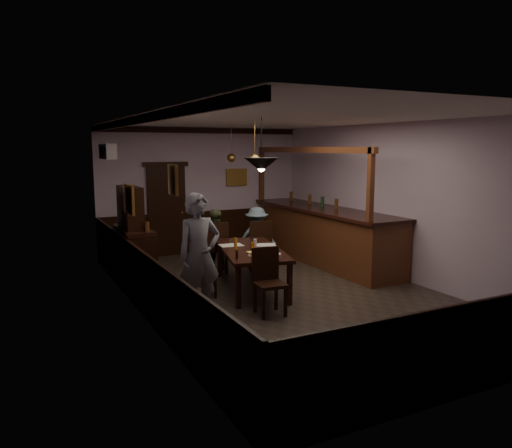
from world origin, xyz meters
TOP-DOWN VIEW (x-y plane):
  - room at (0.00, 0.00)m, footprint 5.01×8.01m
  - dining_table at (-0.40, 0.51)m, footprint 1.51×2.38m
  - chair_far_left at (-0.52, 1.84)m, footprint 0.55×0.55m
  - chair_far_right at (0.34, 1.62)m, footprint 0.57×0.57m
  - chair_near at (-0.74, -0.77)m, footprint 0.48×0.48m
  - chair_side at (-1.35, 0.55)m, footprint 0.54×0.54m
  - person_standing at (-1.73, -0.45)m, footprint 0.72×0.51m
  - person_seated_left at (-0.46, 2.12)m, footprint 0.70×0.60m
  - person_seated_right at (0.42, 1.90)m, footprint 0.97×0.81m
  - newspaper_left at (-0.60, 0.93)m, footprint 0.45×0.34m
  - newspaper_right at (-0.05, 0.68)m, footprint 0.50×0.43m
  - napkin at (-0.52, 0.23)m, footprint 0.18×0.18m
  - saucer at (-0.23, -0.12)m, footprint 0.15×0.15m
  - coffee_cup at (-0.27, -0.08)m, footprint 0.10×0.10m
  - pastry_plate at (-0.61, -0.06)m, footprint 0.22×0.22m
  - pastry_ring_a at (-0.64, -0.04)m, footprint 0.13×0.13m
  - pastry_ring_b at (-0.54, 0.01)m, footprint 0.13×0.13m
  - soda_can at (-0.40, 0.44)m, footprint 0.07×0.07m
  - beer_glass at (-0.67, 0.58)m, footprint 0.06×0.06m
  - water_glass at (-0.29, 0.57)m, footprint 0.06×0.06m
  - pepper_mill at (-0.97, -0.12)m, footprint 0.04×0.04m
  - sideboard at (-2.21, 1.68)m, footprint 0.50×1.39m
  - bar_counter at (1.99, 1.75)m, footprint 1.05×4.54m
  - door_back at (-0.90, 3.95)m, footprint 0.90×0.06m
  - ac_unit at (-2.38, 2.90)m, footprint 0.20×0.85m
  - picture_left_small at (-2.46, -1.60)m, footprint 0.04×0.28m
  - picture_left_large at (-2.46, 0.80)m, footprint 0.04×0.62m
  - picture_back at (0.90, 3.96)m, footprint 0.55×0.04m
  - pendant_iron at (-0.60, -0.27)m, footprint 0.56×0.56m
  - pendant_brass_mid at (0.10, 1.36)m, footprint 0.20×0.20m
  - pendant_brass_far at (0.30, 2.92)m, footprint 0.20×0.20m

SIDE VIEW (x-z plane):
  - chair_side at x=-1.35m, z-range 0.05..1.02m
  - chair_near at x=-0.74m, z-range 0.05..1.07m
  - chair_far_left at x=-0.52m, z-range 0.05..1.11m
  - chair_far_right at x=0.34m, z-range 0.05..1.12m
  - person_seated_left at x=-0.46m, z-range 0.00..1.27m
  - bar_counter at x=1.99m, z-range -0.63..1.91m
  - person_seated_right at x=0.42m, z-range 0.00..1.30m
  - dining_table at x=-0.40m, z-range 0.31..1.06m
  - sideboard at x=-2.21m, z-range -0.18..1.66m
  - napkin at x=-0.52m, z-range 0.75..0.75m
  - newspaper_left at x=-0.60m, z-range 0.75..0.76m
  - newspaper_right at x=-0.05m, z-range 0.75..0.76m
  - saucer at x=-0.23m, z-range 0.75..0.76m
  - pastry_plate at x=-0.61m, z-range 0.75..0.76m
  - pastry_ring_a at x=-0.64m, z-range 0.77..0.81m
  - pastry_ring_b at x=-0.54m, z-range 0.77..0.81m
  - coffee_cup at x=-0.27m, z-range 0.76..0.84m
  - soda_can at x=-0.40m, z-range 0.75..0.87m
  - pepper_mill at x=-0.97m, z-range 0.75..0.89m
  - water_glass at x=-0.29m, z-range 0.75..0.90m
  - beer_glass at x=-0.67m, z-range 0.75..0.95m
  - person_standing at x=-1.73m, z-range 0.00..1.87m
  - door_back at x=-0.90m, z-range 0.00..2.10m
  - room at x=0.00m, z-range -0.01..3.01m
  - picture_left_large at x=-2.46m, z-range 1.46..1.94m
  - picture_back at x=0.90m, z-range 1.59..2.01m
  - picture_left_small at x=-2.46m, z-range 1.97..2.33m
  - pendant_iron at x=-0.60m, z-range 1.83..2.68m
  - pendant_brass_mid at x=0.10m, z-range 1.89..2.70m
  - pendant_brass_far at x=0.30m, z-range 1.89..2.70m
  - ac_unit at x=-2.38m, z-range 2.30..2.60m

